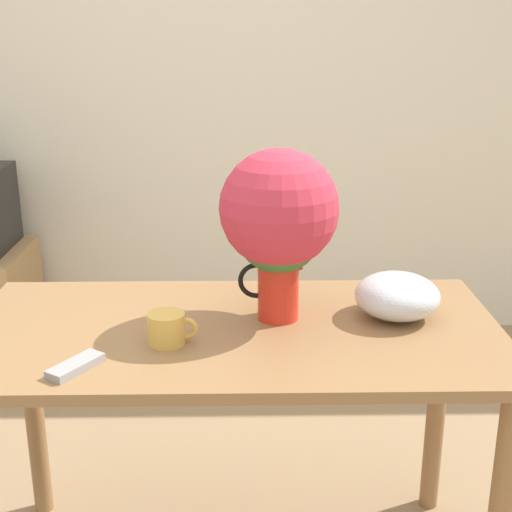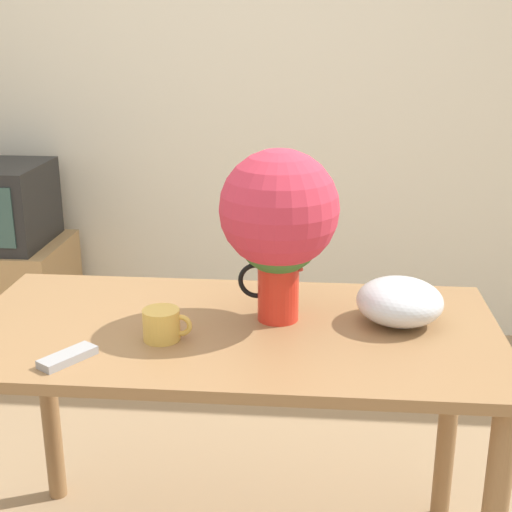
# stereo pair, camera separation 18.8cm
# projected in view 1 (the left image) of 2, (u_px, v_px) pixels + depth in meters

# --- Properties ---
(wall_back) EXTENTS (8.00, 0.05, 2.60)m
(wall_back) POSITION_uv_depth(u_px,v_px,m) (196.00, 77.00, 3.42)
(wall_back) COLOR #EDE5CC
(wall_back) RESTS_ON ground_plane
(table) EXTENTS (1.41, 0.71, 0.79)m
(table) POSITION_uv_depth(u_px,v_px,m) (234.00, 368.00, 1.91)
(table) COLOR olive
(table) RESTS_ON ground_plane
(flower_vase) EXTENTS (0.31, 0.31, 0.46)m
(flower_vase) POSITION_uv_depth(u_px,v_px,m) (279.00, 218.00, 1.85)
(flower_vase) COLOR red
(flower_vase) RESTS_ON table
(coffee_mug) EXTENTS (0.13, 0.09, 0.08)m
(coffee_mug) POSITION_uv_depth(u_px,v_px,m) (168.00, 329.00, 1.77)
(coffee_mug) COLOR gold
(coffee_mug) RESTS_ON table
(white_bowl) EXTENTS (0.23, 0.23, 0.12)m
(white_bowl) POSITION_uv_depth(u_px,v_px,m) (397.00, 296.00, 1.92)
(white_bowl) COLOR silver
(white_bowl) RESTS_ON table
(remote_control) EXTENTS (0.12, 0.15, 0.02)m
(remote_control) POSITION_uv_depth(u_px,v_px,m) (76.00, 366.00, 1.64)
(remote_control) COLOR #999999
(remote_control) RESTS_ON table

